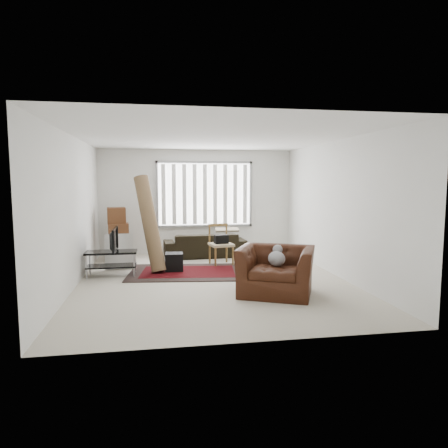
# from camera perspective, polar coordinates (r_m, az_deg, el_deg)

# --- Properties ---
(room) EXTENTS (6.00, 6.02, 2.71)m
(room) POSITION_cam_1_polar(r_m,az_deg,el_deg) (7.99, -1.89, 5.19)
(room) COLOR beige
(room) RESTS_ON ground
(persian_rug) EXTENTS (2.57, 1.87, 0.02)m
(persian_rug) POSITION_cam_1_polar(r_m,az_deg,el_deg) (8.38, -5.13, -6.85)
(persian_rug) COLOR black
(persian_rug) RESTS_ON ground
(tv_stand) EXTENTS (1.00, 0.45, 0.50)m
(tv_stand) POSITION_cam_1_polar(r_m,az_deg,el_deg) (8.31, -15.78, -4.70)
(tv_stand) COLOR black
(tv_stand) RESTS_ON ground
(tv) EXTENTS (0.11, 0.81, 0.47)m
(tv) POSITION_cam_1_polar(r_m,az_deg,el_deg) (8.25, -15.86, -2.16)
(tv) COLOR black
(tv) RESTS_ON tv_stand
(subwoofer) EXTENTS (0.38, 0.38, 0.37)m
(subwoofer) POSITION_cam_1_polar(r_m,az_deg,el_deg) (8.49, -7.15, -5.37)
(subwoofer) COLOR black
(subwoofer) RESTS_ON persian_rug
(moving_boxes) EXTENTS (0.57, 0.53, 1.27)m
(moving_boxes) POSITION_cam_1_polar(r_m,az_deg,el_deg) (9.84, -14.93, -1.66)
(moving_boxes) COLOR #59341C
(moving_boxes) RESTS_ON ground
(white_flatpack) EXTENTS (0.62, 0.27, 0.76)m
(white_flatpack) POSITION_cam_1_polar(r_m,az_deg,el_deg) (8.91, -14.74, -3.81)
(white_flatpack) COLOR silver
(white_flatpack) RESTS_ON ground
(rolled_rug) EXTENTS (0.76, 0.96, 2.03)m
(rolled_rug) POSITION_cam_1_polar(r_m,az_deg,el_deg) (8.47, -10.56, 0.09)
(rolled_rug) COLOR brown
(rolled_rug) RESTS_ON ground
(sofa) EXTENTS (2.07, 0.97, 0.78)m
(sofa) POSITION_cam_1_polar(r_m,az_deg,el_deg) (10.04, -2.73, -2.45)
(sofa) COLOR black
(sofa) RESTS_ON ground
(side_chair) EXTENTS (0.57, 0.57, 0.92)m
(side_chair) POSITION_cam_1_polar(r_m,az_deg,el_deg) (9.06, -0.45, -2.66)
(side_chair) COLOR #9C8C66
(side_chair) RESTS_ON ground
(armchair) EXTENTS (1.56, 1.48, 0.91)m
(armchair) POSITION_cam_1_polar(r_m,az_deg,el_deg) (6.79, 7.45, -6.12)
(armchair) COLOR #39180B
(armchair) RESTS_ON ground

